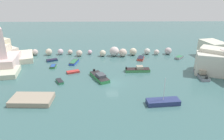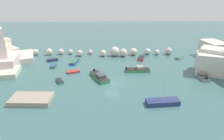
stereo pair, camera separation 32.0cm
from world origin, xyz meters
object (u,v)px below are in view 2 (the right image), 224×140
at_px(stone_dock, 32,99).
at_px(moored_boat_6, 73,72).
at_px(moored_boat_8, 100,77).
at_px(moored_boat_0, 163,102).
at_px(moored_boat_3, 180,58).
at_px(moored_boat_9, 52,60).
at_px(moored_boat_10, 53,66).
at_px(moored_boat_2, 138,70).
at_px(moored_boat_1, 74,62).
at_px(moored_boat_5, 202,74).
at_px(moored_boat_7, 60,81).
at_px(moored_boat_4, 141,58).

relative_size(stone_dock, moored_boat_6, 2.24).
bearing_deg(moored_boat_8, moored_boat_0, 19.89).
xyz_separation_m(moored_boat_3, moored_boat_9, (-34.59, -1.41, -0.07)).
bearing_deg(moored_boat_0, moored_boat_10, 136.45).
distance_m(moored_boat_6, moored_boat_8, 7.26).
relative_size(stone_dock, moored_boat_2, 1.23).
relative_size(moored_boat_1, moored_boat_6, 1.32).
bearing_deg(moored_boat_0, moored_boat_5, 39.89).
height_order(stone_dock, moored_boat_8, moored_boat_8).
relative_size(moored_boat_1, moored_boat_7, 1.54).
distance_m(moored_boat_0, moored_boat_5, 16.19).
bearing_deg(moored_boat_5, moored_boat_4, 47.84).
bearing_deg(moored_boat_3, moored_boat_1, 141.51).
relative_size(moored_boat_2, moored_boat_6, 1.82).
xyz_separation_m(moored_boat_7, moored_boat_8, (8.26, 1.70, 0.23)).
height_order(moored_boat_1, moored_boat_2, moored_boat_2).
distance_m(stone_dock, moored_boat_5, 35.41).
bearing_deg(moored_boat_2, moored_boat_3, 34.56).
bearing_deg(moored_boat_5, moored_boat_2, 79.75).
height_order(moored_boat_3, moored_boat_9, moored_boat_3).
xyz_separation_m(moored_boat_0, moored_boat_9, (-24.28, 22.54, -0.19)).
relative_size(moored_boat_7, moored_boat_10, 1.09).
bearing_deg(moored_boat_2, moored_boat_10, 170.18).
distance_m(moored_boat_2, moored_boat_3, 15.61).
relative_size(moored_boat_5, moored_boat_7, 2.15).
relative_size(moored_boat_0, moored_boat_2, 1.01).
relative_size(stone_dock, moored_boat_5, 1.21).
bearing_deg(stone_dock, moored_boat_3, 34.76).
relative_size(moored_boat_1, moored_boat_3, 1.46).
bearing_deg(moored_boat_6, stone_dock, -134.99).
bearing_deg(moored_boat_1, moored_boat_5, 83.16).
xyz_separation_m(moored_boat_1, moored_boat_2, (15.83, -5.95, 0.17)).
distance_m(moored_boat_5, moored_boat_8, 22.49).
bearing_deg(moored_boat_10, moored_boat_0, 49.67).
bearing_deg(moored_boat_4, moored_boat_6, 134.90).
height_order(moored_boat_3, moored_boat_4, moored_boat_4).
bearing_deg(moored_boat_4, moored_boat_0, -162.34).
bearing_deg(moored_boat_2, moored_boat_7, -162.54).
height_order(moored_boat_2, moored_boat_8, moored_boat_8).
relative_size(moored_boat_7, moored_boat_8, 0.41).
height_order(moored_boat_3, moored_boat_10, moored_boat_3).
height_order(moored_boat_2, moored_boat_4, moored_boat_2).
relative_size(moored_boat_1, moored_boat_4, 1.16).
height_order(moored_boat_6, moored_boat_10, moored_boat_10).
xyz_separation_m(moored_boat_8, moored_boat_9, (-13.16, 11.88, -0.26)).
bearing_deg(moored_boat_6, moored_boat_5, -29.12).
distance_m(moored_boat_4, moored_boat_5, 16.67).
bearing_deg(stone_dock, moored_boat_0, -2.99).
xyz_separation_m(moored_boat_1, moored_boat_5, (29.51, -9.19, 0.28)).
bearing_deg(moored_boat_8, moored_boat_5, 65.94).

